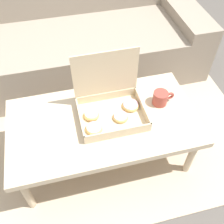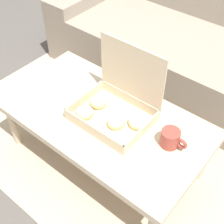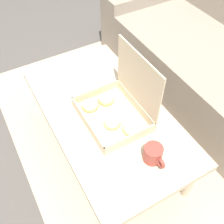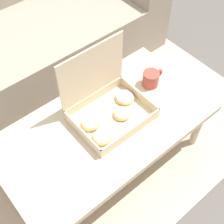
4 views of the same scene
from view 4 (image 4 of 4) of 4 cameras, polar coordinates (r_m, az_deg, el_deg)
name	(u,v)px [view 4 (image 4 of 4)]	position (r m, az deg, el deg)	size (l,w,h in m)	color
ground_plane	(89,143)	(1.99, -4.24, -5.72)	(12.00, 12.00, 0.00)	#514C47
area_rug	(62,114)	(2.13, -9.14, -0.35)	(2.22, 2.00, 0.01)	tan
couch	(12,41)	(2.30, -17.84, 12.32)	(2.10, 0.87, 0.90)	gray
coffee_table	(105,129)	(1.62, -1.35, -3.09)	(1.13, 0.61, 0.38)	#C6B293
pastry_box	(107,106)	(1.58, -1.01, 1.05)	(0.39, 0.31, 0.37)	beige
coffee_mug	(151,78)	(1.75, 7.18, 6.10)	(0.14, 0.09, 0.09)	#993D33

